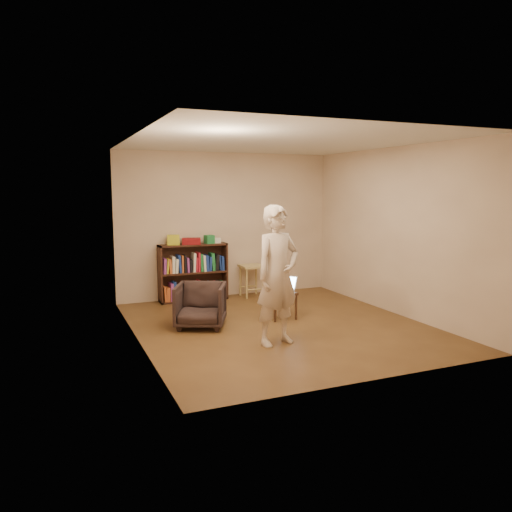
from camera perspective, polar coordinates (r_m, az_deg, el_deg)
name	(u,v)px	position (r m, az deg, el deg)	size (l,w,h in m)	color
floor	(279,325)	(7.27, 2.68, -7.93)	(4.50, 4.50, 0.00)	#4C3118
ceiling	(281,141)	(7.03, 2.82, 12.94)	(4.50, 4.50, 0.00)	silver
wall_back	(227,225)	(9.10, -3.38, 3.55)	(4.00, 4.00, 0.00)	beige
wall_left	(136,242)	(6.43, -13.56, 1.62)	(4.50, 4.50, 0.00)	beige
wall_right	(395,231)	(8.09, 15.65, 2.76)	(4.50, 4.50, 0.00)	beige
bookshelf	(193,276)	(8.85, -7.21, -2.23)	(1.20, 0.30, 1.00)	black
box_yellow	(173,240)	(8.68, -9.42, 1.83)	(0.21, 0.15, 0.17)	gold
red_cloth	(191,241)	(8.72, -7.41, 1.68)	(0.32, 0.23, 0.11)	maroon
box_green	(209,239)	(8.81, -5.36, 1.91)	(0.15, 0.15, 0.15)	#1F7739
box_white	(217,240)	(8.89, -4.43, 1.78)	(0.11, 0.11, 0.09)	white
stool	(252,271)	(9.07, -0.51, -1.74)	(0.40, 0.40, 0.58)	#A78E51
armchair	(201,305)	(7.15, -6.35, -5.62)	(0.67, 0.69, 0.63)	black
side_table	(281,296)	(7.60, 2.83, -4.58)	(0.40, 0.40, 0.41)	black
laptop	(285,287)	(7.64, 3.28, -3.59)	(0.45, 0.44, 0.22)	silver
person	(278,275)	(6.24, 2.48, -2.23)	(0.64, 0.42, 1.76)	beige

